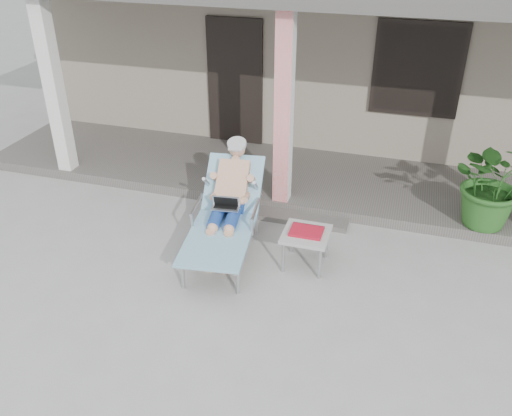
% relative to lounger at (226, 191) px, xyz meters
% --- Properties ---
extents(ground, '(60.00, 60.00, 0.00)m').
position_rel_lounger_xyz_m(ground, '(0.41, -1.00, -0.78)').
color(ground, '#9E9E99').
rests_on(ground, ground).
extents(house, '(10.40, 5.40, 3.30)m').
position_rel_lounger_xyz_m(house, '(0.41, 5.49, 0.88)').
color(house, gray).
rests_on(house, ground).
extents(porch_deck, '(10.00, 2.00, 0.15)m').
position_rel_lounger_xyz_m(porch_deck, '(0.41, 2.00, -0.71)').
color(porch_deck, '#605B56').
rests_on(porch_deck, ground).
extents(porch_step, '(2.00, 0.30, 0.07)m').
position_rel_lounger_xyz_m(porch_step, '(0.41, 0.85, -0.75)').
color(porch_step, '#605B56').
rests_on(porch_step, ground).
extents(lounger, '(0.97, 2.01, 1.27)m').
position_rel_lounger_xyz_m(lounger, '(0.00, 0.00, 0.00)').
color(lounger, '#B7B7BC').
rests_on(lounger, ground).
extents(side_table, '(0.55, 0.55, 0.49)m').
position_rel_lounger_xyz_m(side_table, '(1.04, -0.14, -0.37)').
color(side_table, '#A4A4A0').
rests_on(side_table, ground).
extents(potted_palm, '(1.23, 1.11, 1.22)m').
position_rel_lounger_xyz_m(potted_palm, '(3.16, 1.25, -0.02)').
color(potted_palm, '#26591E').
rests_on(potted_palm, porch_deck).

